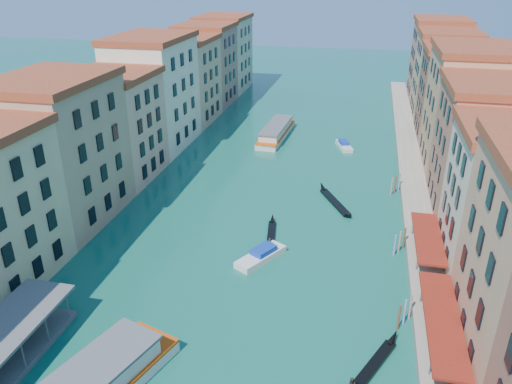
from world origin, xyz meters
TOP-DOWN VIEW (x-y plane):
  - left_bank_palazzos at (-26.00, 64.68)m, footprint 12.80×128.40m
  - right_bank_palazzos at (30.00, 65.00)m, footprint 12.80×128.40m
  - quay at (22.00, 65.00)m, footprint 4.00×140.00m
  - restaurant_awnings at (22.19, 23.00)m, footprint 3.20×44.55m
  - vaporetto_stop at (-16.00, 12.00)m, footprint 5.40×16.40m
  - mooring_poles_right at (19.10, 28.80)m, footprint 1.44×54.24m
  - vaporetto_far at (-4.11, 80.88)m, footprint 5.08×18.32m
  - gondola_fore at (2.86, 39.86)m, footprint 2.31×10.42m
  - gondola_right at (15.90, 18.49)m, footprint 5.60×10.52m
  - gondola_far at (10.15, 52.22)m, footprint 6.40×10.94m
  - motorboat_mid at (2.71, 34.54)m, footprint 5.52×7.30m
  - motorboat_far at (10.02, 77.41)m, footprint 3.83×6.58m

SIDE VIEW (x-z plane):
  - gondola_far at x=10.15m, z-range -0.50..1.19m
  - gondola_fore at x=2.86m, z-range -0.69..1.39m
  - gondola_right at x=15.90m, z-range -0.69..1.55m
  - quay at x=22.00m, z-range 0.00..1.00m
  - motorboat_far at x=10.02m, z-range -0.14..1.16m
  - motorboat_mid at x=2.71m, z-range -0.16..1.31m
  - vaporetto_far at x=-4.11m, z-range -0.13..2.56m
  - mooring_poles_right at x=19.10m, z-range -0.30..2.90m
  - vaporetto_stop at x=-16.00m, z-range -0.38..3.27m
  - restaurant_awnings at x=22.19m, z-range 1.43..4.55m
  - left_bank_palazzos at x=-26.00m, z-range -0.79..20.21m
  - right_bank_palazzos at x=30.00m, z-range -0.75..20.25m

